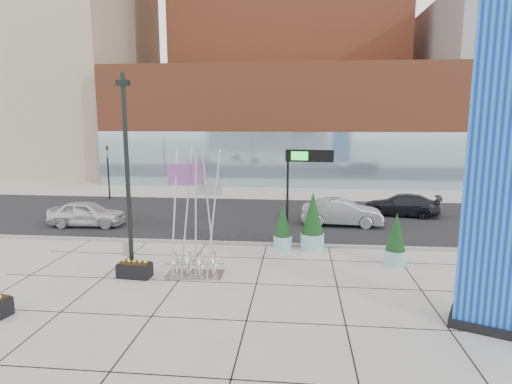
# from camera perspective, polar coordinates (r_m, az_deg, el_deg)

# --- Properties ---
(ground) EXTENTS (160.00, 160.00, 0.00)m
(ground) POSITION_cam_1_polar(r_m,az_deg,el_deg) (17.44, -2.95, -10.80)
(ground) COLOR #9E9991
(ground) RESTS_ON ground
(street_asphalt) EXTENTS (80.00, 12.00, 0.02)m
(street_asphalt) POSITION_cam_1_polar(r_m,az_deg,el_deg) (26.96, 0.27, -3.37)
(street_asphalt) COLOR black
(street_asphalt) RESTS_ON ground
(curb_edge) EXTENTS (80.00, 0.30, 0.12)m
(curb_edge) POSITION_cam_1_polar(r_m,az_deg,el_deg) (21.18, -1.30, -6.89)
(curb_edge) COLOR gray
(curb_edge) RESTS_ON ground
(tower_podium) EXTENTS (34.00, 10.00, 11.00)m
(tower_podium) POSITION_cam_1_polar(r_m,az_deg,el_deg) (43.17, 3.82, 8.87)
(tower_podium) COLOR brown
(tower_podium) RESTS_ON ground
(tower_glass_front) EXTENTS (34.00, 0.60, 5.00)m
(tower_glass_front) POSITION_cam_1_polar(r_m,az_deg,el_deg) (38.54, 3.51, 4.31)
(tower_glass_front) COLOR #8CA5B2
(tower_glass_front) RESTS_ON ground
(building_beige_left) EXTENTS (18.00, 20.00, 34.00)m
(building_beige_left) POSITION_cam_1_polar(r_m,az_deg,el_deg) (58.71, -24.92, 19.53)
(building_beige_left) COLOR gray
(building_beige_left) RESTS_ON ground
(lamp_post) EXTENTS (0.50, 0.43, 7.82)m
(lamp_post) POSITION_cam_1_polar(r_m,az_deg,el_deg) (17.37, -16.65, -0.33)
(lamp_post) COLOR black
(lamp_post) RESTS_ON ground
(public_art_sculpture) EXTENTS (2.27, 1.22, 5.04)m
(public_art_sculpture) POSITION_cam_1_polar(r_m,az_deg,el_deg) (16.97, -8.16, -6.76)
(public_art_sculpture) COLOR silver
(public_art_sculpture) RESTS_ON ground
(concrete_bollard) EXTENTS (0.36, 0.36, 0.70)m
(concrete_bollard) POSITION_cam_1_polar(r_m,az_deg,el_deg) (20.40, -16.81, -7.10)
(concrete_bollard) COLOR gray
(concrete_bollard) RESTS_ON ground
(overhead_street_sign) EXTENTS (2.22, 0.48, 4.71)m
(overhead_street_sign) POSITION_cam_1_polar(r_m,az_deg,el_deg) (20.04, 6.58, 3.74)
(overhead_street_sign) COLOR black
(overhead_street_sign) RESTS_ON ground
(round_planter_east) EXTENTS (0.90, 0.90, 2.24)m
(round_planter_east) POSITION_cam_1_polar(r_m,az_deg,el_deg) (19.08, 18.14, -6.12)
(round_planter_east) COLOR #8EBEC0
(round_planter_east) RESTS_ON ground
(round_planter_mid) EXTENTS (1.11, 1.11, 2.78)m
(round_planter_mid) POSITION_cam_1_polar(r_m,az_deg,el_deg) (20.32, 7.55, -4.02)
(round_planter_mid) COLOR #8EBEC0
(round_planter_mid) RESTS_ON ground
(round_planter_west) EXTENTS (0.89, 0.89, 2.22)m
(round_planter_west) POSITION_cam_1_polar(r_m,az_deg,el_deg) (20.39, 3.59, -4.68)
(round_planter_west) COLOR #8EBEC0
(round_planter_west) RESTS_ON ground
(box_planter_north) EXTENTS (1.33, 0.75, 0.71)m
(box_planter_north) POSITION_cam_1_polar(r_m,az_deg,el_deg) (17.59, -15.87, -9.86)
(box_planter_north) COLOR black
(box_planter_north) RESTS_ON ground
(car_white_west) EXTENTS (4.34, 1.90, 1.45)m
(car_white_west) POSITION_cam_1_polar(r_m,az_deg,el_deg) (26.48, -21.62, -2.71)
(car_white_west) COLOR silver
(car_white_west) RESTS_ON ground
(car_silver_mid) EXTENTS (4.67, 1.83, 1.51)m
(car_silver_mid) POSITION_cam_1_polar(r_m,az_deg,el_deg) (25.26, 11.37, -2.72)
(car_silver_mid) COLOR #9A9CA1
(car_silver_mid) RESTS_ON ground
(car_dark_east) EXTENTS (5.00, 2.90, 1.36)m
(car_dark_east) POSITION_cam_1_polar(r_m,az_deg,el_deg) (28.86, 18.79, -1.66)
(car_dark_east) COLOR black
(car_dark_east) RESTS_ON ground
(traffic_signal) EXTENTS (0.15, 0.18, 4.10)m
(traffic_signal) POSITION_cam_1_polar(r_m,az_deg,el_deg) (34.57, -19.12, 2.84)
(traffic_signal) COLOR black
(traffic_signal) RESTS_ON ground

